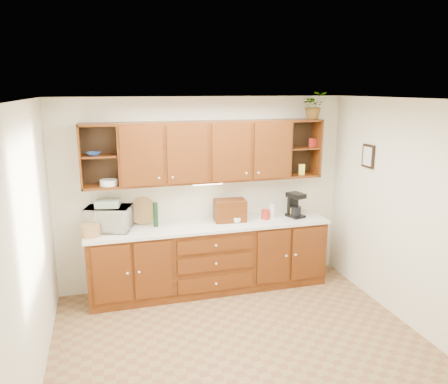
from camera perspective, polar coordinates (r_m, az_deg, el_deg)
floor at (r=4.98m, az=2.46°, el=-19.50°), size 4.00×4.00×0.00m
ceiling at (r=4.18m, az=2.82°, el=11.96°), size 4.00×4.00×0.00m
back_wall at (r=6.03m, az=-2.59°, el=-0.06°), size 4.00×0.00×4.00m
left_wall at (r=4.26m, az=-24.06°, el=-7.06°), size 0.00×3.50×3.50m
right_wall at (r=5.36m, az=23.40°, el=-2.91°), size 0.00×3.50×3.50m
base_cabinets at (r=6.01m, az=-1.85°, el=-8.61°), size 3.20×0.60×0.90m
countertop at (r=5.84m, az=-1.86°, el=-4.37°), size 3.24×0.64×0.04m
upper_cabinets at (r=5.77m, az=-2.19°, el=5.31°), size 3.20×0.33×0.80m
undercabinet_light at (r=5.79m, az=-2.12°, el=1.09°), size 0.40×0.05×0.02m
framed_picture at (r=5.94m, az=18.33°, el=4.47°), size 0.03×0.24×0.30m
wicker_basket at (r=5.58m, az=-17.02°, el=-4.81°), size 0.27×0.27×0.15m
microwave at (r=5.74m, az=-14.85°, el=-3.36°), size 0.64×0.53×0.31m
towel_stack at (r=5.68m, az=-14.96°, el=-1.45°), size 0.32×0.26×0.09m
wine_bottle at (r=5.75m, az=-8.93°, el=-2.93°), size 0.07×0.07×0.33m
woven_tray at (r=5.92m, az=-10.51°, el=-4.06°), size 0.38×0.18×0.36m
bread_box at (r=5.93m, az=0.78°, el=-2.42°), size 0.44×0.30×0.29m
mug_tree at (r=5.94m, az=1.75°, el=-3.45°), size 0.23×0.24×0.27m
canister_red at (r=6.06m, az=5.44°, el=-2.92°), size 0.15×0.15×0.13m
canister_white at (r=6.12m, az=6.30°, el=-2.47°), size 0.08×0.08×0.19m
canister_yellow at (r=6.25m, az=8.98°, el=-2.56°), size 0.10×0.10×0.12m
coffee_maker at (r=6.20m, az=9.26°, el=-1.71°), size 0.24×0.28×0.34m
bowl_stack at (r=5.60m, az=-16.63°, el=4.80°), size 0.22×0.22×0.04m
plate_stack at (r=5.65m, az=-14.82°, el=1.22°), size 0.29×0.29×0.07m
pantry_box_yellow at (r=6.24m, az=10.09°, el=2.93°), size 0.09×0.08×0.14m
pantry_box_red at (r=6.26m, az=11.52°, el=6.33°), size 0.10×0.10×0.12m
potted_plant at (r=6.19m, az=11.70°, el=11.01°), size 0.39×0.36×0.37m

